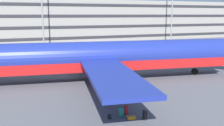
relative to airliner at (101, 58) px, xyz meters
name	(u,v)px	position (x,y,z in m)	size (l,w,h in m)	color
ground_plane	(69,79)	(-3.85, 1.88, -2.95)	(600.00, 600.00, 0.00)	#5B5B60
terminal_structure	(37,21)	(-3.85, 51.66, 3.42)	(169.40, 16.70, 12.74)	gray
airliner	(101,58)	(0.00, 0.00, 0.00)	(40.37, 32.79, 10.65)	navy
suitcase_scuffed	(126,110)	(-1.58, -11.58, -2.54)	(0.48, 0.42, 0.87)	#B21E23
suitcase_upright	(121,112)	(-2.19, -12.01, -2.51)	(0.46, 0.33, 1.03)	#147266
suitcase_silver	(145,115)	(-0.59, -13.12, -2.54)	(0.28, 0.38, 0.97)	black
suitcase_large	(131,118)	(-1.56, -12.62, -2.84)	(0.76, 0.47, 0.22)	orange
backpack_teal	(109,117)	(-3.26, -12.04, -2.73)	(0.38, 0.42, 0.51)	black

